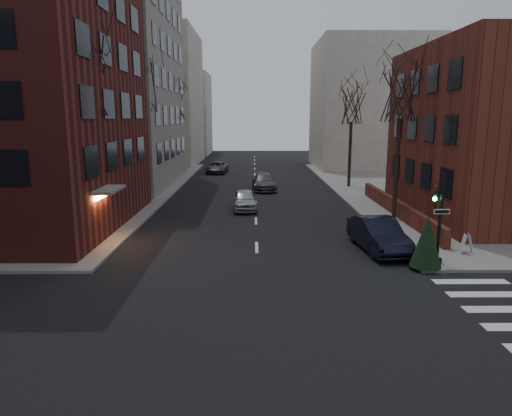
{
  "coord_description": "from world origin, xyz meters",
  "views": [
    {
      "loc": [
        -0.16,
        -10.38,
        6.52
      ],
      "look_at": [
        -0.03,
        12.23,
        2.0
      ],
      "focal_mm": 32.0,
      "sensor_mm": 36.0,
      "label": 1
    }
  ],
  "objects": [
    {
      "name": "car_lane_gray",
      "position": [
        0.8,
        30.72,
        0.73
      ],
      "size": [
        2.29,
        5.15,
        1.47
      ],
      "primitive_type": "imported",
      "rotation": [
        0.0,
        0.0,
        0.05
      ],
      "color": "#46454B",
      "rests_on": "ground"
    },
    {
      "name": "building_distant_la",
      "position": [
        -15.0,
        55.0,
        9.0
      ],
      "size": [
        14.0,
        16.0,
        18.0
      ],
      "primitive_type": "cube",
      "color": "beige",
      "rests_on": "ground"
    },
    {
      "name": "sandwich_board",
      "position": [
        9.99,
        10.48,
        0.61
      ],
      "size": [
        0.52,
        0.64,
        0.91
      ],
      "primitive_type": "cube",
      "rotation": [
        0.0,
        0.0,
        -0.22
      ],
      "color": "silver",
      "rests_on": "sidewalk_far_right"
    },
    {
      "name": "parked_sedan",
      "position": [
        6.02,
        11.44,
        0.81
      ],
      "size": [
        2.25,
        5.07,
        1.62
      ],
      "primitive_type": "imported",
      "rotation": [
        0.0,
        0.0,
        0.11
      ],
      "color": "black",
      "rests_on": "ground"
    },
    {
      "name": "ground",
      "position": [
        0.0,
        0.0,
        0.0
      ],
      "size": [
        160.0,
        160.0,
        0.0
      ],
      "primitive_type": "plane",
      "color": "black",
      "rests_on": "ground"
    },
    {
      "name": "tree_left_a",
      "position": [
        -8.8,
        14.0,
        8.47
      ],
      "size": [
        4.18,
        4.18,
        10.26
      ],
      "color": "#2D231C",
      "rests_on": "sidewalk_far_left"
    },
    {
      "name": "traffic_signal",
      "position": [
        7.94,
        8.99,
        1.91
      ],
      "size": [
        0.76,
        0.44,
        4.0
      ],
      "color": "black",
      "rests_on": "sidewalk_far_right"
    },
    {
      "name": "tree_right_a",
      "position": [
        8.8,
        18.0,
        8.03
      ],
      "size": [
        3.96,
        3.96,
        9.72
      ],
      "color": "#2D231C",
      "rests_on": "sidewalk_far_right"
    },
    {
      "name": "low_wall_right",
      "position": [
        9.3,
        19.0,
        0.65
      ],
      "size": [
        0.35,
        16.0,
        1.0
      ],
      "primitive_type": "cube",
      "color": "maroon",
      "rests_on": "sidewalk_far_right"
    },
    {
      "name": "car_lane_far",
      "position": [
        -4.47,
        43.46,
        0.67
      ],
      "size": [
        2.5,
        4.93,
        1.34
      ],
      "primitive_type": "imported",
      "rotation": [
        0.0,
        0.0,
        -0.06
      ],
      "color": "#47474C",
      "rests_on": "ground"
    },
    {
      "name": "building_distant_lb",
      "position": [
        -13.0,
        72.0,
        7.0
      ],
      "size": [
        10.0,
        12.0,
        14.0
      ],
      "primitive_type": "cube",
      "color": "beige",
      "rests_on": "ground"
    },
    {
      "name": "tree_right_b",
      "position": [
        8.8,
        32.0,
        7.59
      ],
      "size": [
        3.74,
        3.74,
        9.18
      ],
      "color": "#2D231C",
      "rests_on": "sidewalk_far_right"
    },
    {
      "name": "building_left_tan",
      "position": [
        -17.0,
        34.0,
        14.0
      ],
      "size": [
        18.0,
        18.0,
        28.0
      ],
      "primitive_type": "cube",
      "color": "gray",
      "rests_on": "ground"
    },
    {
      "name": "building_distant_ra",
      "position": [
        15.0,
        50.0,
        8.0
      ],
      "size": [
        14.0,
        14.0,
        16.0
      ],
      "primitive_type": "cube",
      "color": "beige",
      "rests_on": "ground"
    },
    {
      "name": "car_lane_silver",
      "position": [
        -0.8,
        21.69,
        0.71
      ],
      "size": [
        1.9,
        4.27,
        1.43
      ],
      "primitive_type": "imported",
      "rotation": [
        0.0,
        0.0,
        0.05
      ],
      "color": "#9E9FA4",
      "rests_on": "ground"
    },
    {
      "name": "tree_left_b",
      "position": [
        -8.8,
        26.0,
        8.91
      ],
      "size": [
        4.4,
        4.4,
        10.8
      ],
      "color": "#2D231C",
      "rests_on": "sidewalk_far_left"
    },
    {
      "name": "evergreen_shrub",
      "position": [
        7.3,
        8.5,
        1.27
      ],
      "size": [
        1.66,
        1.66,
        2.25
      ],
      "primitive_type": "cone",
      "rotation": [
        0.0,
        0.0,
        0.27
      ],
      "color": "black",
      "rests_on": "sidewalk_far_right"
    },
    {
      "name": "tree_left_c",
      "position": [
        -8.8,
        40.0,
        8.03
      ],
      "size": [
        3.96,
        3.96,
        9.72
      ],
      "color": "#2D231C",
      "rests_on": "sidewalk_far_left"
    },
    {
      "name": "streetlamp_far",
      "position": [
        -8.2,
        42.0,
        4.24
      ],
      "size": [
        0.36,
        0.36,
        6.28
      ],
      "color": "black",
      "rests_on": "sidewalk_far_left"
    },
    {
      "name": "streetlamp_near",
      "position": [
        -8.2,
        22.0,
        4.24
      ],
      "size": [
        0.36,
        0.36,
        6.28
      ],
      "color": "black",
      "rests_on": "sidewalk_far_left"
    }
  ]
}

